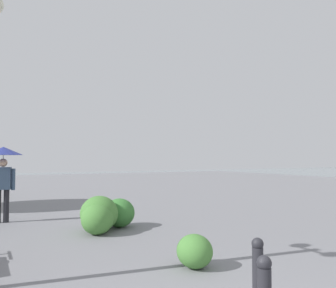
# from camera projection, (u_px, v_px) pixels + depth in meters

# --- Properties ---
(pedestrian) EXTENTS (1.00, 1.00, 2.03)m
(pedestrian) POSITION_uv_depth(u_px,v_px,m) (3.00, 163.00, 9.06)
(pedestrian) COLOR black
(pedestrian) RESTS_ON ground
(bollard_mid) EXTENTS (0.13, 0.13, 0.86)m
(bollard_mid) POSITION_uv_depth(u_px,v_px,m) (258.00, 276.00, 3.62)
(bollard_mid) COLOR #232328
(bollard_mid) RESTS_ON ground
(shrub_low) EXTENTS (0.84, 0.75, 0.71)m
(shrub_low) POSITION_uv_depth(u_px,v_px,m) (119.00, 213.00, 8.42)
(shrub_low) COLOR #387533
(shrub_low) RESTS_ON ground
(shrub_round) EXTENTS (0.62, 0.55, 0.52)m
(shrub_round) POSITION_uv_depth(u_px,v_px,m) (195.00, 251.00, 5.28)
(shrub_round) COLOR #477F38
(shrub_round) RESTS_ON ground
(shrub_wide) EXTENTS (0.98, 0.88, 0.83)m
(shrub_wide) POSITION_uv_depth(u_px,v_px,m) (99.00, 214.00, 7.93)
(shrub_wide) COLOR #477F38
(shrub_wide) RESTS_ON ground
(shrub_tall) EXTENTS (0.80, 0.72, 0.68)m
(shrub_tall) POSITION_uv_depth(u_px,v_px,m) (97.00, 219.00, 7.60)
(shrub_tall) COLOR #477F38
(shrub_tall) RESTS_ON ground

